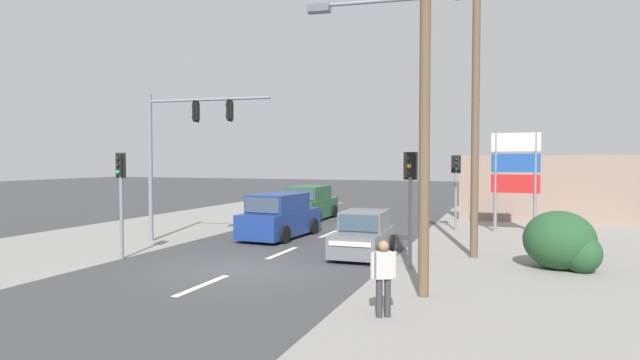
{
  "coord_description": "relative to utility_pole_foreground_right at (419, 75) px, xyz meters",
  "views": [
    {
      "loc": [
        7.51,
        -13.12,
        3.28
      ],
      "look_at": [
        1.07,
        4.0,
        2.59
      ],
      "focal_mm": 28.0,
      "sensor_mm": 36.0,
      "label": 1
    }
  ],
  "objects": [
    {
      "name": "pedestal_signal_left_kerb",
      "position": [
        -10.04,
        1.15,
        -2.91
      ],
      "size": [
        0.44,
        0.3,
        3.56
      ],
      "color": "slate",
      "rests_on": "ground"
    },
    {
      "name": "pedestal_signal_far_median",
      "position": [
        -0.27,
        12.17,
        -2.91
      ],
      "size": [
        0.44,
        0.31,
        3.56
      ],
      "color": "slate",
      "rests_on": "ground"
    },
    {
      "name": "pedestrian_at_kerb",
      "position": [
        -0.4,
        -1.89,
        -4.4
      ],
      "size": [
        0.5,
        0.37,
        1.63
      ],
      "color": "#333338",
      "rests_on": "ground"
    },
    {
      "name": "suv_crossing_left",
      "position": [
        -8.35,
        13.9,
        -4.44
      ],
      "size": [
        2.12,
        4.57,
        1.9
      ],
      "color": "#235633",
      "rests_on": "ground"
    },
    {
      "name": "roadside_bush",
      "position": [
        3.58,
        4.52,
        -4.48
      ],
      "size": [
        2.17,
        1.86,
        1.78
      ],
      "color": "#234C28",
      "rests_on": "ground"
    },
    {
      "name": "lane_dash_far",
      "position": [
        -5.51,
        9.1,
        -5.32
      ],
      "size": [
        0.2,
        2.4,
        0.01
      ],
      "primitive_type": "cube",
      "color": "silver",
      "rests_on": "ground"
    },
    {
      "name": "lane_dash_mid",
      "position": [
        -5.51,
        4.1,
        -5.32
      ],
      "size": [
        0.2,
        2.4,
        0.01
      ],
      "primitive_type": "cube",
      "color": "silver",
      "rests_on": "ground"
    },
    {
      "name": "suv_oncoming_mid",
      "position": [
        -7.15,
        7.36,
        -4.44
      ],
      "size": [
        2.24,
        4.62,
        1.9
      ],
      "color": "navy",
      "rests_on": "ground"
    },
    {
      "name": "shopfront_wall_far",
      "position": [
        5.49,
        17.1,
        -3.52
      ],
      "size": [
        12.0,
        1.0,
        3.6
      ],
      "primitive_type": "cube",
      "color": "gray",
      "rests_on": "ground"
    },
    {
      "name": "utility_pole_midground_right",
      "position": [
        0.96,
        5.53,
        -0.15
      ],
      "size": [
        1.8,
        0.26,
        9.87
      ],
      "color": "brown",
      "rests_on": "ground"
    },
    {
      "name": "pedestal_signal_right_kerb",
      "position": [
        -0.75,
        3.03,
        -2.91
      ],
      "size": [
        0.44,
        0.3,
        3.56
      ],
      "color": "slate",
      "rests_on": "ground"
    },
    {
      "name": "kerb_left_verge",
      "position": [
        -14.01,
        5.1,
        -5.31
      ],
      "size": [
        8.0,
        40.0,
        0.02
      ],
      "primitive_type": "cube",
      "color": "gray",
      "rests_on": "ground"
    },
    {
      "name": "hatchback_oncoming_near",
      "position": [
        -2.7,
        4.77,
        -4.62
      ],
      "size": [
        1.9,
        3.7,
        1.53
      ],
      "color": "slate",
      "rests_on": "ground"
    },
    {
      "name": "shopping_plaza_sign",
      "position": [
        2.33,
        12.42,
        -2.34
      ],
      "size": [
        2.1,
        0.16,
        4.6
      ],
      "color": "slate",
      "rests_on": "ground"
    },
    {
      "name": "utility_pole_foreground_right",
      "position": [
        0.0,
        0.0,
        0.0
      ],
      "size": [
        3.78,
        0.6,
        9.92
      ],
      "color": "brown",
      "rests_on": "ground"
    },
    {
      "name": "kerb_right_verge",
      "position": [
        3.49,
        3.1,
        -5.31
      ],
      "size": [
        10.0,
        44.0,
        0.02
      ],
      "primitive_type": "cube",
      "color": "gray",
      "rests_on": "ground"
    },
    {
      "name": "lane_dash_near",
      "position": [
        -5.51,
        -0.9,
        -5.32
      ],
      "size": [
        0.2,
        2.4,
        0.01
      ],
      "primitive_type": "cube",
      "color": "silver",
      "rests_on": "ground"
    },
    {
      "name": "ground_plane",
      "position": [
        -5.51,
        1.1,
        -5.32
      ],
      "size": [
        140.0,
        140.0,
        0.0
      ],
      "primitive_type": "plane",
      "color": "#3A3A3D"
    },
    {
      "name": "traffic_signal_mast",
      "position": [
        -10.37,
        4.72,
        -1.18
      ],
      "size": [
        5.27,
        0.68,
        6.0
      ],
      "color": "slate",
      "rests_on": "ground"
    }
  ]
}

